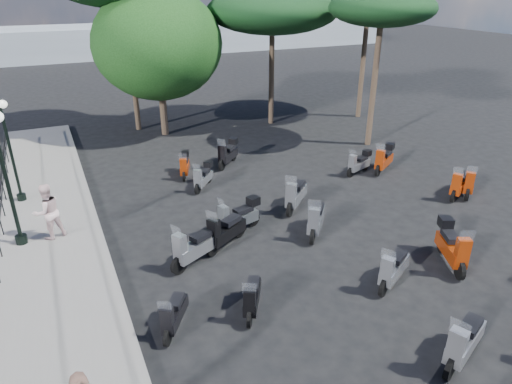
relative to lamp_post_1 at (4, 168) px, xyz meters
name	(u,v)px	position (x,y,z in m)	size (l,w,h in m)	color
ground	(327,284)	(7.28, -5.44, -2.56)	(120.00, 120.00, 0.00)	black
sidewalk	(56,283)	(0.78, -2.44, -2.48)	(3.00, 30.00, 0.15)	slate
lamp_post_1	(4,168)	(0.00, 0.00, 0.00)	(0.68, 1.16, 4.22)	black
lamp_post_2	(9,142)	(0.00, 3.28, -0.25)	(0.52, 1.08, 3.79)	black
pedestrian_far	(48,212)	(0.85, -0.01, -1.53)	(0.85, 0.66, 1.75)	beige
scooter_2	(174,315)	(3.16, -5.40, -2.15)	(0.91, 1.29, 1.18)	black
scooter_3	(195,248)	(4.43, -3.02, -2.04)	(1.72, 1.01, 1.49)	black
scooter_4	(225,232)	(5.55, -2.53, -2.05)	(1.63, 1.07, 1.46)	black
scooter_5	(185,166)	(6.06, 3.28, -2.11)	(0.75, 1.41, 1.18)	black
scooter_8	(252,297)	(5.02, -5.60, -2.13)	(0.91, 1.36, 1.22)	black
scooter_9	(238,217)	(6.24, -1.88, -2.04)	(1.70, 0.72, 1.37)	black
scooter_10	(316,220)	(8.39, -3.03, -2.05)	(1.28, 1.49, 1.47)	black
scooter_11	(203,177)	(6.35, 1.81, -2.11)	(1.12, 1.21, 1.20)	black
scooter_13	(464,342)	(8.32, -8.88, -2.05)	(1.74, 0.94, 1.47)	black
scooter_14	(393,269)	(8.80, -6.15, -2.08)	(1.55, 0.98, 1.37)	black
scooter_15	(296,195)	(8.70, -1.21, -2.04)	(1.44, 1.36, 1.48)	black
scooter_16	(228,154)	(8.12, 3.68, -2.04)	(1.35, 1.33, 1.38)	black
scooter_19	(452,247)	(10.91, -6.09, -1.99)	(1.03, 1.74, 1.49)	black
scooter_20	(359,163)	(12.65, 0.49, -2.11)	(1.44, 0.70, 1.19)	black
scooter_24	(467,183)	(15.07, -2.88, -2.09)	(1.28, 1.28, 1.36)	black
scooter_25	(459,185)	(14.62, -2.92, -2.09)	(1.56, 0.94, 1.36)	black
scooter_26	(384,159)	(13.76, 0.27, -2.03)	(1.56, 1.09, 1.39)	black
broadleaf_tree	(158,44)	(6.78, 9.18, 1.96)	(6.26, 6.26, 7.18)	#38281E
pine_0	(272,11)	(12.73, 8.71, 3.35)	(6.78, 6.78, 7.11)	#38281E
pine_3	(382,9)	(15.37, 3.38, 3.64)	(4.68, 4.68, 7.06)	#38281E
distant_hills	(95,41)	(7.28, 39.56, -1.06)	(70.00, 8.00, 3.00)	gray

